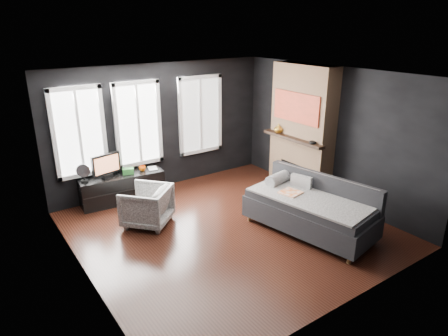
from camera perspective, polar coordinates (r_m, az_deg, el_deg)
floor at (r=7.21m, az=0.72°, el=-8.70°), size 5.00×5.00×0.00m
ceiling at (r=6.36m, az=0.83°, el=13.13°), size 5.00×5.00×0.00m
wall_back at (r=8.73m, az=-8.86°, el=5.81°), size 5.00×0.02×2.70m
wall_left at (r=5.68m, az=-20.26°, el=-3.18°), size 0.02×5.00×2.70m
wall_right at (r=8.31m, az=14.99°, el=4.62°), size 0.02×5.00×2.70m
windows at (r=8.32m, az=-11.96°, el=12.15°), size 4.00×0.16×1.76m
fireplace at (r=8.55m, az=11.07°, el=5.36°), size 0.70×1.62×2.70m
sofa at (r=7.07m, az=12.16°, el=-5.41°), size 1.52×2.40×0.96m
stripe_pillow at (r=7.35m, az=10.94°, el=-2.50°), size 0.21×0.40×0.39m
armchair at (r=7.34m, az=-10.98°, el=-5.06°), size 1.06×1.06×0.80m
media_console at (r=8.44m, az=-14.34°, el=-2.73°), size 1.71×0.66×0.58m
monitor at (r=8.17m, az=-16.50°, el=0.53°), size 0.63×0.27×0.55m
desk_fan at (r=8.09m, az=-19.42°, el=-0.63°), size 0.34×0.34×0.38m
mug at (r=8.41m, az=-11.60°, el=0.03°), size 0.15×0.12×0.14m
book at (r=8.46m, az=-10.80°, el=0.59°), size 0.18×0.07×0.24m
storage_box at (r=8.32m, az=-13.53°, el=-0.42°), size 0.25×0.21×0.12m
mantel_vase at (r=8.70m, az=7.78°, el=5.63°), size 0.21×0.22×0.19m
mantel_clock at (r=8.04m, az=12.55°, el=3.58°), size 0.15×0.15×0.04m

